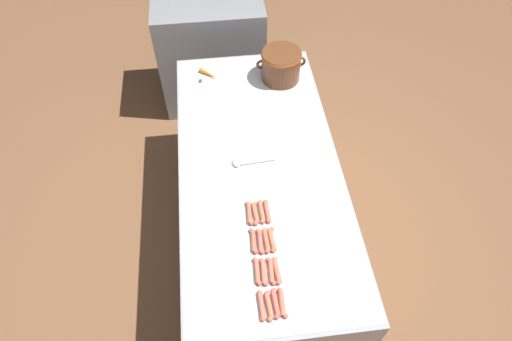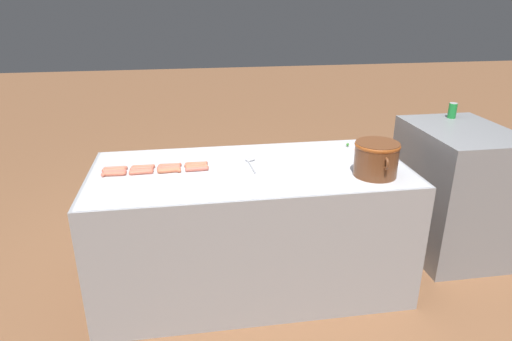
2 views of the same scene
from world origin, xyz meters
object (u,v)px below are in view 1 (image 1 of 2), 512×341
hot_dog_2 (253,241)px  hot_dog_4 (269,306)px  bean_pot (281,64)px  hot_dog_0 (261,306)px  hot_dog_12 (283,303)px  hot_dog_5 (263,272)px  hot_dog_8 (276,303)px  carrot (209,75)px  serving_spoon (244,162)px  hot_dog_10 (266,241)px  hot_dog_6 (260,241)px  hot_dog_7 (255,213)px  hot_dog_11 (262,212)px  hot_dog_1 (257,272)px  hot_dog_3 (249,213)px  hot_dog_15 (268,211)px  hot_dog_14 (272,239)px  hot_dog_13 (277,271)px  back_cabinet (211,50)px  hot_dog_9 (271,271)px

hot_dog_2 → hot_dog_4: 0.36m
bean_pot → hot_dog_2: bearing=-105.0°
hot_dog_0 → hot_dog_12: size_ratio=1.00×
hot_dog_5 → hot_dog_12: size_ratio=1.00×
hot_dog_5 → hot_dog_8: (0.04, -0.17, 0.00)m
hot_dog_4 → carrot: 1.74m
hot_dog_4 → serving_spoon: (-0.03, 0.90, -0.01)m
hot_dog_8 → carrot: carrot is taller
hot_dog_0 → hot_dog_5: size_ratio=1.00×
hot_dog_12 → hot_dog_10: bearing=95.7°
hot_dog_0 → hot_dog_6: 0.35m
hot_dog_7 → hot_dog_11: same height
hot_dog_11 → hot_dog_1: bearing=-101.0°
hot_dog_3 → serving_spoon: (0.01, 0.37, -0.01)m
hot_dog_2 → hot_dog_12: size_ratio=1.00×
hot_dog_3 → hot_dog_15: bearing=0.1°
hot_dog_6 → hot_dog_1: bearing=-102.5°
hot_dog_5 → hot_dog_7: bearing=89.9°
hot_dog_12 → hot_dog_8: bearing=178.2°
hot_dog_0 → hot_dog_14: size_ratio=1.00×
hot_dog_1 → serving_spoon: size_ratio=0.58×
hot_dog_13 → carrot: bearing=99.5°
back_cabinet → hot_dog_7: back_cabinet is taller
back_cabinet → hot_dog_0: (0.13, -2.55, 0.40)m
hot_dog_10 → hot_dog_12: (0.03, -0.34, 0.00)m
hot_dog_2 → hot_dog_11: bearing=69.5°
back_cabinet → hot_dog_10: 2.25m
hot_dog_5 → hot_dog_10: size_ratio=1.00×
hot_dog_5 → hot_dog_7: size_ratio=1.00×
hot_dog_3 → hot_dog_14: size_ratio=1.00×
serving_spoon → carrot: 0.84m
hot_dog_5 → hot_dog_9: same height
hot_dog_10 → hot_dog_14: same height
hot_dog_6 → hot_dog_10: bearing=2.6°
hot_dog_7 → hot_dog_15: same height
hot_dog_2 → hot_dog_15: size_ratio=1.00×
hot_dog_0 → hot_dog_1: (0.00, 0.18, 0.00)m
hot_dog_7 → bean_pot: size_ratio=0.44×
hot_dog_15 → bean_pot: size_ratio=0.44×
hot_dog_8 → hot_dog_10: (0.00, 0.34, 0.00)m
hot_dog_2 → hot_dog_8: size_ratio=1.00×
hot_dog_12 → hot_dog_14: bearing=90.1°
hot_dog_10 → serving_spoon: 0.55m
hot_dog_4 → hot_dog_8: same height
hot_dog_14 → serving_spoon: size_ratio=0.57×
hot_dog_7 → hot_dog_9: size_ratio=1.00×
hot_dog_0 → hot_dog_10: size_ratio=1.00×
hot_dog_0 → hot_dog_12: bearing=0.7°
hot_dog_10 → hot_dog_13: size_ratio=1.00×
hot_dog_8 → hot_dog_9: bearing=89.3°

